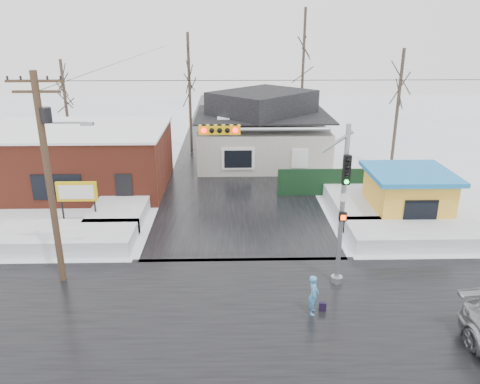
{
  "coord_description": "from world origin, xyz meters",
  "views": [
    {
      "loc": [
        -0.63,
        -14.75,
        10.65
      ],
      "look_at": [
        -0.13,
        6.43,
        3.0
      ],
      "focal_mm": 35.0,
      "sensor_mm": 36.0,
      "label": 1
    }
  ],
  "objects_px": {
    "pedestrian": "(313,295)",
    "marquee_sign": "(77,193)",
    "utility_pole": "(49,169)",
    "traffic_signal": "(306,185)",
    "kiosk": "(407,195)"
  },
  "relations": [
    {
      "from": "pedestrian",
      "to": "marquee_sign",
      "type": "bearing_deg",
      "value": 65.79
    },
    {
      "from": "utility_pole",
      "to": "marquee_sign",
      "type": "bearing_deg",
      "value": 100.13
    },
    {
      "from": "traffic_signal",
      "to": "kiosk",
      "type": "height_order",
      "value": "traffic_signal"
    },
    {
      "from": "traffic_signal",
      "to": "kiosk",
      "type": "xyz_separation_m",
      "value": [
        7.07,
        7.03,
        -3.08
      ]
    },
    {
      "from": "traffic_signal",
      "to": "pedestrian",
      "type": "relative_size",
      "value": 4.29
    },
    {
      "from": "kiosk",
      "to": "pedestrian",
      "type": "relative_size",
      "value": 2.82
    },
    {
      "from": "utility_pole",
      "to": "marquee_sign",
      "type": "xyz_separation_m",
      "value": [
        -1.07,
        5.99,
        -3.19
      ]
    },
    {
      "from": "kiosk",
      "to": "traffic_signal",
      "type": "bearing_deg",
      "value": -135.16
    },
    {
      "from": "utility_pole",
      "to": "traffic_signal",
      "type": "bearing_deg",
      "value": -2.95
    },
    {
      "from": "utility_pole",
      "to": "kiosk",
      "type": "height_order",
      "value": "utility_pole"
    },
    {
      "from": "utility_pole",
      "to": "marquee_sign",
      "type": "distance_m",
      "value": 6.87
    },
    {
      "from": "utility_pole",
      "to": "kiosk",
      "type": "bearing_deg",
      "value": 20.44
    },
    {
      "from": "marquee_sign",
      "to": "traffic_signal",
      "type": "bearing_deg",
      "value": -29.72
    },
    {
      "from": "utility_pole",
      "to": "pedestrian",
      "type": "relative_size",
      "value": 5.51
    },
    {
      "from": "marquee_sign",
      "to": "kiosk",
      "type": "xyz_separation_m",
      "value": [
        18.5,
        0.5,
        -0.46
      ]
    }
  ]
}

